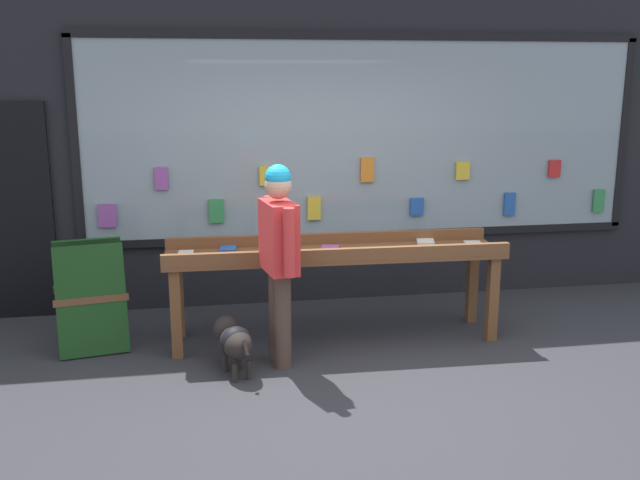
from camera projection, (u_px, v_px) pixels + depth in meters
ground_plane at (363, 392)px, 5.38m from camera, size 40.00×40.00×0.00m
shopfront_facade at (312, 143)px, 7.29m from camera, size 8.69×0.29×3.32m
display_table_main at (335, 259)px, 6.32m from camera, size 2.99×0.73×0.91m
person_browsing at (279, 250)px, 5.69m from camera, size 0.29×0.65×1.66m
small_dog at (234, 340)px, 5.66m from camera, size 0.34×0.59×0.43m
sandwich_board_sign at (90, 293)px, 6.23m from camera, size 0.69×0.75×0.93m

